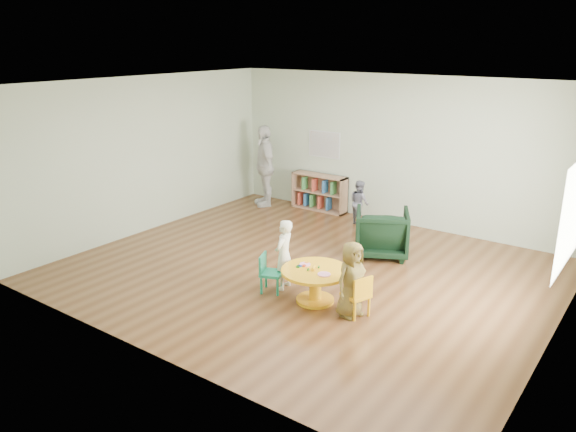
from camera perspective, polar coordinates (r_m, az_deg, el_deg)
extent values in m
plane|color=#58351B|center=(8.67, 1.93, -5.59)|extent=(7.00, 7.00, 0.00)
cube|color=silver|center=(7.99, 2.13, 12.84)|extent=(7.00, 6.00, 0.10)
cube|color=#AEC0A4|center=(10.78, 11.01, 6.53)|extent=(7.00, 0.10, 2.80)
cube|color=#AEC0A4|center=(6.06, -14.00, -2.34)|extent=(7.00, 0.10, 2.80)
cube|color=#AEC0A4|center=(10.52, -14.10, 6.06)|extent=(0.10, 6.00, 2.80)
cube|color=#AEC0A4|center=(6.98, 26.61, -1.08)|extent=(0.10, 6.00, 2.80)
cube|color=white|center=(7.25, 26.99, 0.33)|extent=(0.02, 1.60, 1.30)
cylinder|color=yellow|center=(7.64, 2.79, -7.20)|extent=(0.17, 0.17, 0.42)
cylinder|color=yellow|center=(7.72, 2.77, -8.49)|extent=(0.52, 0.52, 0.04)
cylinder|color=yellow|center=(7.54, 2.82, -5.60)|extent=(0.93, 0.93, 0.04)
cylinder|color=pink|center=(7.67, 1.74, -4.93)|extent=(0.15, 0.15, 0.02)
cylinder|color=pink|center=(7.38, 3.68, -5.94)|extent=(0.17, 0.17, 0.02)
cylinder|color=yellow|center=(7.52, 2.60, -5.32)|extent=(0.09, 0.13, 0.04)
cylinder|color=#12671C|center=(7.48, 2.06, -5.45)|extent=(0.04, 0.05, 0.02)
cylinder|color=#12671C|center=(7.56, 3.14, -5.19)|extent=(0.04, 0.05, 0.02)
cube|color=red|center=(7.63, 1.64, -5.07)|extent=(0.06, 0.06, 0.02)
cube|color=orange|center=(7.72, 1.90, -4.79)|extent=(0.05, 0.05, 0.02)
cube|color=#1740B2|center=(7.61, 1.16, -5.10)|extent=(0.06, 0.06, 0.02)
cube|color=#12671C|center=(7.60, 1.03, -5.16)|extent=(0.06, 0.06, 0.02)
cube|color=#1A9069|center=(7.89, -1.68, -5.84)|extent=(0.38, 0.38, 0.04)
cube|color=#1A9069|center=(7.86, -2.58, -4.77)|extent=(0.14, 0.28, 0.25)
cylinder|color=#1A9069|center=(8.08, -2.25, -6.39)|extent=(0.04, 0.04, 0.25)
cylinder|color=#1A9069|center=(7.88, -2.73, -7.07)|extent=(0.04, 0.04, 0.25)
cylinder|color=#1A9069|center=(8.02, -0.63, -6.57)|extent=(0.04, 0.04, 0.25)
cylinder|color=#1A9069|center=(7.82, -1.07, -7.25)|extent=(0.04, 0.04, 0.25)
cube|color=yellow|center=(7.29, 6.92, -7.97)|extent=(0.39, 0.39, 0.04)
cube|color=yellow|center=(7.14, 7.65, -7.24)|extent=(0.13, 0.29, 0.26)
cylinder|color=yellow|center=(7.21, 6.76, -9.62)|extent=(0.04, 0.04, 0.26)
cylinder|color=yellow|center=(7.35, 8.21, -9.11)|extent=(0.04, 0.04, 0.26)
cylinder|color=yellow|center=(7.37, 5.54, -8.93)|extent=(0.04, 0.04, 0.26)
cylinder|color=yellow|center=(7.51, 6.98, -8.45)|extent=(0.04, 0.04, 0.26)
cube|color=#9E7357|center=(11.93, 0.84, 2.86)|extent=(0.03, 0.30, 0.75)
cube|color=#9E7357|center=(11.32, 5.70, 1.97)|extent=(0.03, 0.30, 0.75)
cube|color=#9E7357|center=(11.71, 3.17, 0.73)|extent=(1.20, 0.30, 0.03)
cube|color=#9E7357|center=(11.52, 3.23, 4.16)|extent=(1.20, 0.30, 0.03)
cube|color=#9E7357|center=(11.61, 3.20, 2.43)|extent=(1.14, 0.28, 0.03)
cube|color=#9E7357|center=(11.73, 3.57, 2.57)|extent=(1.20, 0.02, 0.75)
cube|color=#D94E39|center=(11.89, 1.31, 1.84)|extent=(0.04, 0.18, 0.26)
cube|color=#326FB2|center=(11.81, 1.91, 1.72)|extent=(0.04, 0.18, 0.26)
cube|color=#479A50|center=(11.73, 2.52, 1.60)|extent=(0.04, 0.18, 0.26)
cube|color=#D94E39|center=(11.62, 3.34, 1.44)|extent=(0.04, 0.18, 0.26)
cube|color=#326FB2|center=(11.52, 4.18, 1.28)|extent=(0.04, 0.18, 0.26)
cube|color=#479A50|center=(11.74, 1.72, 3.38)|extent=(0.04, 0.18, 0.26)
cube|color=#D94E39|center=(11.61, 2.75, 3.20)|extent=(0.04, 0.18, 0.26)
cube|color=#326FB2|center=(11.48, 3.79, 3.01)|extent=(0.04, 0.18, 0.26)
cube|color=#479A50|center=(11.38, 4.65, 2.86)|extent=(0.04, 0.18, 0.26)
cube|color=silver|center=(11.53, 3.71, 7.27)|extent=(0.74, 0.01, 0.54)
cube|color=red|center=(11.52, 3.69, 7.27)|extent=(0.70, 0.00, 0.50)
imported|color=black|center=(9.27, 9.50, -1.68)|extent=(1.14, 1.15, 0.78)
imported|color=white|center=(7.90, -0.42, -3.95)|extent=(0.30, 0.41, 1.02)
imported|color=gold|center=(7.18, 6.47, -6.43)|extent=(0.43, 0.55, 1.00)
imported|color=#171B3B|center=(10.75, 7.26, 1.38)|extent=(0.53, 0.50, 0.86)
imported|color=silver|center=(11.84, -2.40, 5.12)|extent=(1.04, 0.95, 1.71)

